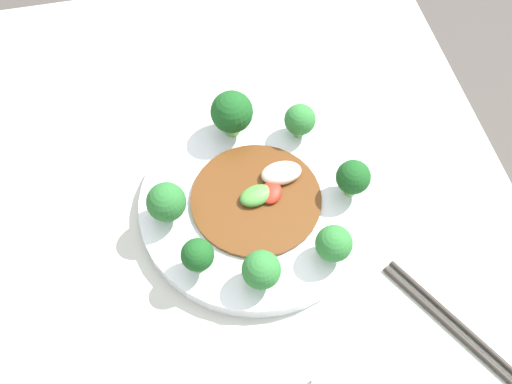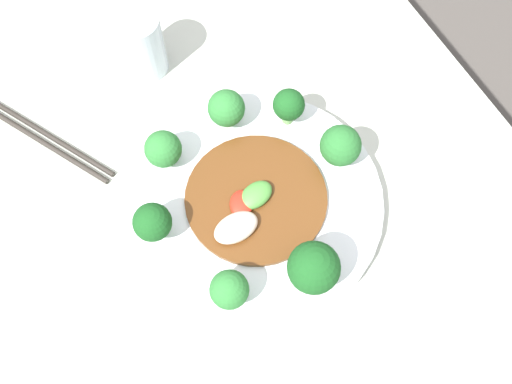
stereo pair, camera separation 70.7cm
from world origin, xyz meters
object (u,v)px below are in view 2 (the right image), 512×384
at_px(broccoli_northwest, 289,105).
at_px(broccoli_east, 314,268).
at_px(broccoli_southeast, 229,290).
at_px(drinking_glass, 141,45).
at_px(broccoli_southwest, 163,149).
at_px(chopsticks, 41,136).
at_px(plate, 256,203).
at_px(broccoli_west, 226,109).
at_px(stirfry_center, 252,203).
at_px(broccoli_south, 152,222).
at_px(broccoli_north, 340,146).

height_order(broccoli_northwest, broccoli_east, broccoli_east).
xyz_separation_m(broccoli_southeast, drinking_glass, (-0.36, 0.05, -0.01)).
relative_size(broccoli_southwest, chopsticks, 0.25).
distance_m(plate, broccoli_southwest, 0.13).
relative_size(plate, drinking_glass, 3.30).
distance_m(broccoli_west, stirfry_center, 0.12).
height_order(broccoli_south, broccoli_west, broccoli_south).
relative_size(broccoli_east, stirfry_center, 0.42).
height_order(broccoli_southeast, broccoli_south, broccoli_south).
xyz_separation_m(broccoli_north, stirfry_center, (0.01, -0.12, -0.03)).
relative_size(plate, broccoli_south, 5.29).
bearing_deg(broccoli_west, chopsticks, -115.35).
distance_m(broccoli_northwest, stirfry_center, 0.13).
distance_m(broccoli_southwest, drinking_glass, 0.17).
height_order(broccoli_south, stirfry_center, broccoli_south).
relative_size(plate, broccoli_north, 5.04).
bearing_deg(broccoli_east, broccoli_northwest, 158.28).
bearing_deg(broccoli_east, drinking_glass, -173.29).
distance_m(broccoli_southeast, chopsticks, 0.34).
xyz_separation_m(broccoli_northwest, chopsticks, (-0.14, -0.29, -0.05)).
bearing_deg(stirfry_center, broccoli_southwest, -146.47).
xyz_separation_m(broccoli_south, broccoli_north, (0.01, 0.24, 0.00)).
bearing_deg(plate, broccoli_north, 90.57).
relative_size(broccoli_southwest, broccoli_north, 0.87).
xyz_separation_m(broccoli_southwest, broccoli_south, (0.08, -0.05, 0.00)).
xyz_separation_m(plate, chopsticks, (-0.22, -0.20, -0.01)).
xyz_separation_m(broccoli_east, broccoli_north, (-0.12, 0.11, -0.01)).
xyz_separation_m(broccoli_northwest, broccoli_north, (0.08, 0.03, 0.00)).
xyz_separation_m(stirfry_center, chopsticks, (-0.22, -0.20, -0.02)).
relative_size(broccoli_northwest, drinking_glass, 0.59).
distance_m(broccoli_south, broccoli_north, 0.24).
xyz_separation_m(plate, broccoli_north, (-0.00, 0.11, 0.05)).
distance_m(broccoli_south, drinking_glass, 0.26).
height_order(broccoli_east, stirfry_center, broccoli_east).
distance_m(broccoli_southeast, broccoli_south, 0.12).
bearing_deg(broccoli_east, broccoli_southwest, -158.84).
height_order(broccoli_southwest, broccoli_southeast, same).
distance_m(broccoli_northwest, broccoli_north, 0.08).
height_order(broccoli_east, drinking_glass, broccoli_east).
relative_size(broccoli_southeast, drinking_glass, 0.57).
height_order(broccoli_southeast, chopsticks, broccoli_southeast).
relative_size(plate, chopsticks, 1.47).
height_order(broccoli_southeast, stirfry_center, broccoli_southeast).
relative_size(broccoli_northwest, broccoli_south, 0.95).
xyz_separation_m(broccoli_south, stirfry_center, (0.02, 0.12, -0.03)).
height_order(plate, chopsticks, plate).
height_order(broccoli_northwest, broccoli_southwest, broccoli_northwest).
distance_m(broccoli_northwest, broccoli_south, 0.22).
height_order(broccoli_northwest, stirfry_center, broccoli_northwest).
bearing_deg(broccoli_northwest, chopsticks, -115.33).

